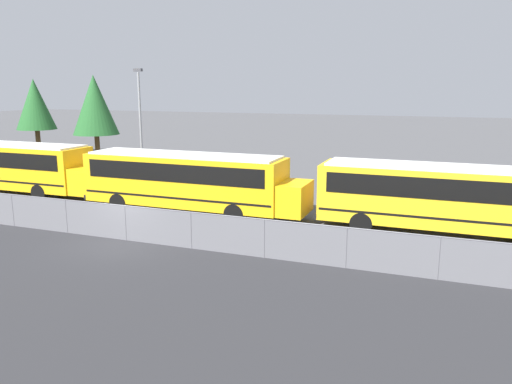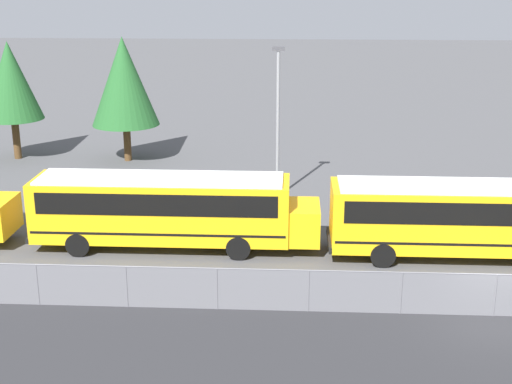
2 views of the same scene
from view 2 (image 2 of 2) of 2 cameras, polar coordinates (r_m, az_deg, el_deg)
ground_plane at (r=25.39m, az=18.43°, el=-9.37°), size 200.00×200.00×0.00m
fence at (r=25.06m, az=18.60°, el=-7.78°), size 98.70×0.07×1.52m
school_bus_2 at (r=29.31m, az=-7.08°, el=-1.13°), size 11.78×2.53×3.04m
school_bus_3 at (r=29.30m, az=16.77°, el=-1.76°), size 11.78×2.53×3.04m
light_pole at (r=35.20m, az=1.76°, el=6.06°), size 0.60×0.24×7.55m
tree_0 at (r=45.23m, az=-19.04°, el=8.39°), size 3.56×3.56×7.08m
tree_1 at (r=43.02m, az=-10.52°, el=8.68°), size 3.98×3.98×7.39m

